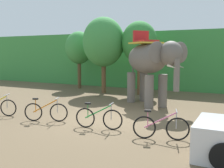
# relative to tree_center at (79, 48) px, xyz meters

# --- Properties ---
(ground_plane) EXTENTS (80.00, 80.00, 0.00)m
(ground_plane) POSITION_rel_tree_center_xyz_m (6.06, -7.52, -3.00)
(ground_plane) COLOR brown
(foliage_hedge) EXTENTS (36.00, 6.00, 4.18)m
(foliage_hedge) POSITION_rel_tree_center_xyz_m (6.06, 4.69, -0.91)
(foliage_hedge) COLOR #3D8E42
(foliage_hedge) RESTS_ON ground
(tree_center) EXTENTS (2.03, 2.03, 4.22)m
(tree_center) POSITION_rel_tree_center_xyz_m (0.00, 0.00, 0.00)
(tree_center) COLOR brown
(tree_center) RESTS_ON ground
(tree_center_right) EXTENTS (2.70, 2.70, 4.94)m
(tree_center_right) POSITION_rel_tree_center_xyz_m (2.79, -1.35, 0.33)
(tree_center_right) COLOR brown
(tree_center_right) RESTS_ON ground
(tree_left) EXTENTS (2.21, 2.21, 4.61)m
(tree_left) POSITION_rel_tree_center_xyz_m (5.08, -0.89, 0.31)
(tree_left) COLOR brown
(tree_left) RESTS_ON ground
(elephant) EXTENTS (3.85, 3.49, 3.78)m
(elephant) POSITION_rel_tree_center_xyz_m (6.86, -4.05, -0.79)
(elephant) COLOR #665E56
(elephant) RESTS_ON ground
(bike_orange) EXTENTS (1.61, 0.76, 0.92)m
(bike_orange) POSITION_rel_tree_center_xyz_m (4.29, -8.84, -2.61)
(bike_orange) COLOR black
(bike_orange) RESTS_ON ground
(bike_green) EXTENTS (1.69, 0.52, 0.92)m
(bike_green) POSITION_rel_tree_center_xyz_m (6.60, -8.82, -2.61)
(bike_green) COLOR black
(bike_green) RESTS_ON ground
(bike_pink) EXTENTS (1.66, 0.64, 0.92)m
(bike_pink) POSITION_rel_tree_center_xyz_m (8.86, -9.00, -2.61)
(bike_pink) COLOR black
(bike_pink) RESTS_ON ground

